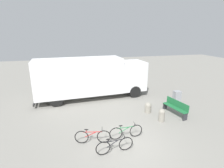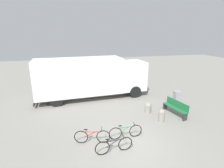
{
  "view_description": "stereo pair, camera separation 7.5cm",
  "coord_description": "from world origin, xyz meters",
  "px_view_note": "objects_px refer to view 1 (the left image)",
  "views": [
    {
      "loc": [
        -2.55,
        -7.04,
        5.32
      ],
      "look_at": [
        0.39,
        4.5,
        1.78
      ],
      "focal_mm": 28.0,
      "sensor_mm": 36.0,
      "label": 1
    },
    {
      "loc": [
        -2.48,
        -7.06,
        5.32
      ],
      "look_at": [
        0.39,
        4.5,
        1.78
      ],
      "focal_mm": 28.0,
      "sensor_mm": 36.0,
      "label": 2
    }
  ],
  "objects_px": {
    "delivery_truck": "(91,77)",
    "bollard_near_bench": "(162,115)",
    "bicycle_middle": "(115,145)",
    "bicycle_far": "(126,132)",
    "park_bench": "(176,107)",
    "bollard_far_bench": "(148,107)",
    "utility_box": "(177,97)",
    "bicycle_near": "(93,136)"
  },
  "relations": [
    {
      "from": "delivery_truck",
      "to": "bollard_near_bench",
      "type": "distance_m",
      "value": 6.43
    },
    {
      "from": "bicycle_middle",
      "to": "bicycle_far",
      "type": "distance_m",
      "value": 1.3
    },
    {
      "from": "delivery_truck",
      "to": "bicycle_far",
      "type": "xyz_separation_m",
      "value": [
        0.95,
        -6.26,
        -1.48
      ]
    },
    {
      "from": "bollard_near_bench",
      "to": "bicycle_middle",
      "type": "bearing_deg",
      "value": -149.14
    },
    {
      "from": "park_bench",
      "to": "bollard_far_bench",
      "type": "bearing_deg",
      "value": 55.84
    },
    {
      "from": "delivery_truck",
      "to": "utility_box",
      "type": "distance_m",
      "value": 7.03
    },
    {
      "from": "park_bench",
      "to": "utility_box",
      "type": "relative_size",
      "value": 2.1
    },
    {
      "from": "park_bench",
      "to": "bicycle_near",
      "type": "distance_m",
      "value": 6.12
    },
    {
      "from": "bicycle_far",
      "to": "bollard_far_bench",
      "type": "height_order",
      "value": "bicycle_far"
    },
    {
      "from": "bicycle_middle",
      "to": "bollard_near_bench",
      "type": "bearing_deg",
      "value": 27.1
    },
    {
      "from": "bicycle_far",
      "to": "bollard_near_bench",
      "type": "xyz_separation_m",
      "value": [
        2.73,
        1.19,
        0.06
      ]
    },
    {
      "from": "bollard_near_bench",
      "to": "park_bench",
      "type": "bearing_deg",
      "value": 24.02
    },
    {
      "from": "bollard_far_bench",
      "to": "utility_box",
      "type": "height_order",
      "value": "utility_box"
    },
    {
      "from": "park_bench",
      "to": "bicycle_middle",
      "type": "height_order",
      "value": "park_bench"
    },
    {
      "from": "bicycle_near",
      "to": "bollard_far_bench",
      "type": "relative_size",
      "value": 2.43
    },
    {
      "from": "park_bench",
      "to": "bollard_near_bench",
      "type": "bearing_deg",
      "value": 103.48
    },
    {
      "from": "bollard_far_bench",
      "to": "utility_box",
      "type": "distance_m",
      "value": 3.14
    },
    {
      "from": "park_bench",
      "to": "bollard_near_bench",
      "type": "relative_size",
      "value": 2.45
    },
    {
      "from": "bollard_far_bench",
      "to": "park_bench",
      "type": "bearing_deg",
      "value": -23.61
    },
    {
      "from": "bicycle_near",
      "to": "bollard_near_bench",
      "type": "xyz_separation_m",
      "value": [
        4.47,
        1.19,
        0.06
      ]
    },
    {
      "from": "bollard_far_bench",
      "to": "utility_box",
      "type": "xyz_separation_m",
      "value": [
        2.95,
        1.07,
        0.1
      ]
    },
    {
      "from": "park_bench",
      "to": "bicycle_near",
      "type": "xyz_separation_m",
      "value": [
        -5.85,
        -1.81,
        -0.17
      ]
    },
    {
      "from": "delivery_truck",
      "to": "bicycle_middle",
      "type": "bearing_deg",
      "value": -92.55
    },
    {
      "from": "delivery_truck",
      "to": "bicycle_far",
      "type": "distance_m",
      "value": 6.5
    },
    {
      "from": "bollard_near_bench",
      "to": "bicycle_near",
      "type": "bearing_deg",
      "value": -165.07
    },
    {
      "from": "bicycle_middle",
      "to": "bollard_far_bench",
      "type": "xyz_separation_m",
      "value": [
        3.32,
        3.49,
        0.0
      ]
    },
    {
      "from": "bicycle_near",
      "to": "bicycle_middle",
      "type": "xyz_separation_m",
      "value": [
        0.87,
        -0.96,
        0.0
      ]
    },
    {
      "from": "park_bench",
      "to": "bicycle_far",
      "type": "bearing_deg",
      "value": 103.12
    },
    {
      "from": "bollard_near_bench",
      "to": "bicycle_far",
      "type": "bearing_deg",
      "value": -156.51
    },
    {
      "from": "bicycle_middle",
      "to": "delivery_truck",
      "type": "bearing_deg",
      "value": 86.89
    },
    {
      "from": "bicycle_near",
      "to": "bicycle_middle",
      "type": "relative_size",
      "value": 0.98
    },
    {
      "from": "delivery_truck",
      "to": "bicycle_middle",
      "type": "height_order",
      "value": "delivery_truck"
    },
    {
      "from": "bicycle_middle",
      "to": "utility_box",
      "type": "relative_size",
      "value": 1.89
    },
    {
      "from": "bicycle_far",
      "to": "bollard_far_bench",
      "type": "relative_size",
      "value": 2.47
    },
    {
      "from": "bicycle_near",
      "to": "bicycle_middle",
      "type": "bearing_deg",
      "value": -35.61
    },
    {
      "from": "bicycle_middle",
      "to": "bollard_near_bench",
      "type": "xyz_separation_m",
      "value": [
        3.6,
        2.15,
        0.06
      ]
    },
    {
      "from": "bicycle_near",
      "to": "bollard_far_bench",
      "type": "bearing_deg",
      "value": 43.36
    },
    {
      "from": "park_bench",
      "to": "bollard_near_bench",
      "type": "height_order",
      "value": "park_bench"
    },
    {
      "from": "bicycle_near",
      "to": "utility_box",
      "type": "bearing_deg",
      "value": 39.0
    },
    {
      "from": "bicycle_near",
      "to": "bollard_far_bench",
      "type": "xyz_separation_m",
      "value": [
        4.19,
        2.53,
        0.0
      ]
    },
    {
      "from": "bicycle_near",
      "to": "bicycle_middle",
      "type": "distance_m",
      "value": 1.3
    },
    {
      "from": "bicycle_far",
      "to": "bollard_far_bench",
      "type": "distance_m",
      "value": 3.52
    }
  ]
}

